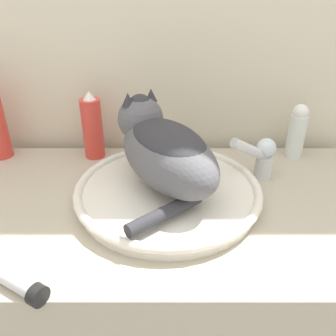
% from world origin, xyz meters
% --- Properties ---
extents(wall_back, '(8.00, 0.05, 2.40)m').
position_xyz_m(wall_back, '(0.00, 0.61, 1.20)').
color(wall_back, beige).
rests_on(wall_back, ground_plane).
extents(vanity_counter, '(1.04, 0.55, 0.85)m').
position_xyz_m(vanity_counter, '(0.00, 0.28, 0.42)').
color(vanity_counter, '#B2A893').
rests_on(vanity_counter, ground_plane).
extents(sink_basin, '(0.42, 0.42, 0.04)m').
position_xyz_m(sink_basin, '(-0.00, 0.29, 0.87)').
color(sink_basin, white).
rests_on(sink_basin, vanity_counter).
extents(cat, '(0.29, 0.36, 0.18)m').
position_xyz_m(cat, '(-0.01, 0.30, 0.97)').
color(cat, '#56565B').
rests_on(cat, sink_basin).
extents(faucet, '(0.12, 0.07, 0.12)m').
position_xyz_m(faucet, '(0.23, 0.38, 0.91)').
color(faucet, silver).
rests_on(faucet, vanity_counter).
extents(deodorant_stick, '(0.05, 0.05, 0.15)m').
position_xyz_m(deodorant_stick, '(0.35, 0.50, 0.92)').
color(deodorant_stick, silver).
rests_on(deodorant_stick, vanity_counter).
extents(spray_bottle_trigger, '(0.05, 0.05, 0.19)m').
position_xyz_m(spray_bottle_trigger, '(-0.20, 0.50, 0.93)').
color(spray_bottle_trigger, '#DB3D33').
rests_on(spray_bottle_trigger, vanity_counter).
extents(cream_tube, '(0.17, 0.12, 0.04)m').
position_xyz_m(cream_tube, '(-0.27, 0.04, 0.86)').
color(cream_tube, silver).
rests_on(cream_tube, vanity_counter).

